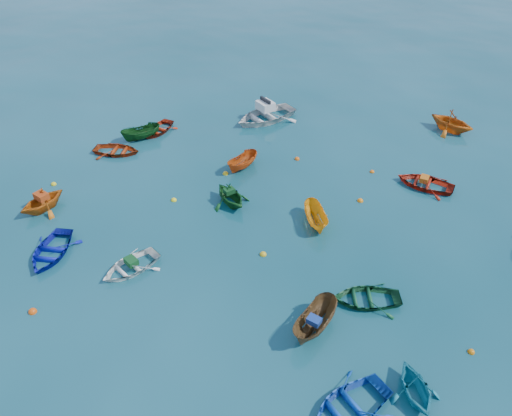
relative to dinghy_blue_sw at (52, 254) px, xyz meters
The scene contains 31 objects.
ground 7.98m from the dinghy_blue_sw, 21.89° to the left, with size 160.00×160.00×0.00m, color #093C45.
dinghy_blue_sw is the anchor object (origin of this frame).
dinghy_white_near 4.35m from the dinghy_blue_sw, 14.90° to the left, with size 2.14×3.00×0.62m, color white.
sampan_brown_mid 13.72m from the dinghy_blue_sw, ahead, with size 1.16×3.07×1.19m, color brown.
dinghy_blue_se 16.18m from the dinghy_blue_sw, ahead, with size 2.49×3.48×0.72m, color #0E46B0.
dinghy_orange_w 4.13m from the dinghy_blue_sw, 142.63° to the left, with size 2.32×2.69×1.42m, color orange.
sampan_yellow_mid 13.82m from the dinghy_blue_sw, 39.38° to the left, with size 1.04×2.76×1.07m, color #FFA616.
dinghy_green_e 15.65m from the dinghy_blue_sw, 17.56° to the left, with size 2.23×3.12×0.65m, color #124E29.
dinghy_cyan_se 18.13m from the dinghy_blue_sw, ahead, with size 2.01×2.33×1.23m, color teal.
dinghy_red_nw 10.00m from the dinghy_blue_sw, 112.78° to the left, with size 2.20×3.07×0.64m, color #A0300D.
sampan_orange_n 12.49m from the dinghy_blue_sw, 69.54° to the left, with size 0.99×2.62×1.01m, color #C44F12.
dinghy_green_n 9.88m from the dinghy_blue_sw, 55.14° to the left, with size 2.23×2.59×1.36m, color #124F1B.
dinghy_red_ne 21.39m from the dinghy_blue_sw, 45.63° to the left, with size 2.38×3.33×0.69m, color #A41E0D.
dinghy_red_far 13.32m from the dinghy_blue_sw, 104.55° to the left, with size 2.11×2.95×0.61m, color #B5270F.
dinghy_orange_far 27.50m from the dinghy_blue_sw, 57.51° to the left, with size 2.72×3.15×1.66m, color #D36213.
sampan_green_far 12.06m from the dinghy_blue_sw, 107.56° to the left, with size 1.06×2.80×1.08m, color #104515.
motorboat_white 18.41m from the dinghy_blue_sw, 82.33° to the left, with size 3.42×4.78×1.59m, color silver.
tarp_green_a 4.43m from the dinghy_blue_sw, 16.00° to the left, with size 0.64×0.49×0.31m, color #124A1F.
tarp_blue_a 13.70m from the dinghy_blue_sw, ahead, with size 0.56×0.43×0.27m, color navy.
tarp_orange_a 4.25m from the dinghy_blue_sw, 142.03° to the left, with size 0.75×0.57×0.36m, color #B93F13.
tarp_green_b 9.90m from the dinghy_blue_sw, 55.71° to the left, with size 0.59×0.45×0.29m, color #0F3F19.
tarp_orange_b 21.33m from the dinghy_blue_sw, 45.82° to the left, with size 0.63×0.48×0.30m, color #CA6114.
buoy_or_a 3.81m from the dinghy_blue_sw, 54.99° to the right, with size 0.38×0.38×0.38m, color #E74F0C.
buoy_ye_a 7.24m from the dinghy_blue_sw, 68.78° to the left, with size 0.34×0.34×0.34m, color yellow.
buoy_or_b 20.09m from the dinghy_blue_sw, 11.93° to the left, with size 0.29×0.29×0.29m, color orange.
buoy_ye_b 6.54m from the dinghy_blue_sw, 136.22° to the left, with size 0.33×0.33×0.33m, color yellow.
buoy_or_c 15.92m from the dinghy_blue_sw, 64.24° to the left, with size 0.34×0.34×0.34m, color #EB5D0C.
buoy_ye_c 10.70m from the dinghy_blue_sw, 28.99° to the left, with size 0.35×0.35×0.35m, color gold.
buoy_or_d 19.21m from the dinghy_blue_sw, 52.49° to the left, with size 0.30×0.30×0.30m, color orange.
buoy_ye_d 11.24m from the dinghy_blue_sw, 70.39° to the left, with size 0.36×0.36×0.36m, color yellow.
buoy_or_e 17.00m from the dinghy_blue_sw, 44.65° to the left, with size 0.35×0.35×0.35m, color orange.
Camera 1 is at (10.73, -14.26, 17.10)m, focal length 35.00 mm.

